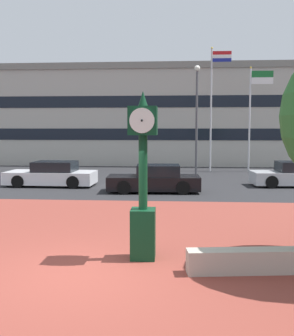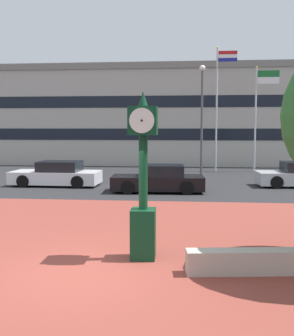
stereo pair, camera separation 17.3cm
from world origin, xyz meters
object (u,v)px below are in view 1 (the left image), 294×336
(car_street_mid, at_px, (155,180))
(civic_building, at_px, (151,117))
(car_street_distant, at_px, (52,175))
(flagpole_secondary, at_px, (252,110))
(car_street_near, at_px, (293,175))
(street_lamp_post, at_px, (197,109))
(flagpole_primary, at_px, (213,102))
(street_clock, at_px, (143,183))

(car_street_mid, bearing_deg, civic_building, 1.56)
(car_street_distant, distance_m, flagpole_secondary, 14.60)
(car_street_near, bearing_deg, street_lamp_post, 49.09)
(flagpole_primary, bearing_deg, car_street_mid, -109.83)
(flagpole_secondary, bearing_deg, flagpole_primary, 180.00)
(civic_building, bearing_deg, flagpole_secondary, -50.21)
(flagpole_secondary, distance_m, street_lamp_post, 5.23)
(street_lamp_post, bearing_deg, car_street_near, -38.01)
(car_street_mid, relative_size, street_lamp_post, 0.65)
(car_street_near, relative_size, car_street_distant, 0.91)
(street_clock, xyz_separation_m, car_street_near, (6.77, 12.33, -1.20))
(car_street_near, bearing_deg, car_street_mid, 105.95)
(car_street_near, bearing_deg, street_clock, 148.33)
(car_street_near, xyz_separation_m, car_street_distant, (-12.51, -0.80, 0.00))
(flagpole_primary, distance_m, flagpole_secondary, 2.78)
(car_street_mid, bearing_deg, flagpole_secondary, -35.59)
(street_lamp_post, bearing_deg, flagpole_secondary, 40.77)
(civic_building, relative_size, street_lamp_post, 4.36)
(car_street_near, relative_size, car_street_mid, 0.95)
(flagpole_secondary, xyz_separation_m, civic_building, (-7.61, 9.14, -0.23))
(car_street_mid, xyz_separation_m, car_street_distant, (-5.46, 1.61, 0.00))
(street_clock, height_order, car_street_near, street_clock)
(car_street_distant, distance_m, street_lamp_post, 9.62)
(flagpole_primary, bearing_deg, flagpole_secondary, -0.00)
(flagpole_primary, distance_m, street_lamp_post, 3.70)
(car_street_distant, bearing_deg, car_street_near, -85.19)
(car_street_distant, bearing_deg, car_street_mid, -105.28)
(flagpole_primary, xyz_separation_m, flagpole_secondary, (2.72, -0.00, -0.56))
(street_clock, distance_m, street_lamp_post, 16.39)
(car_street_distant, height_order, street_lamp_post, street_lamp_post)
(car_street_distant, relative_size, street_lamp_post, 0.68)
(street_clock, distance_m, car_street_near, 14.12)
(flagpole_primary, height_order, flagpole_secondary, flagpole_primary)
(car_street_mid, height_order, car_street_distant, same)
(civic_building, bearing_deg, street_clock, -86.57)
(civic_building, xyz_separation_m, street_lamp_post, (3.65, -12.56, 0.10))
(car_street_near, bearing_deg, civic_building, 24.54)
(street_clock, bearing_deg, civic_building, 92.65)
(street_lamp_post, bearing_deg, street_clock, -96.86)
(street_clock, bearing_deg, car_street_near, 60.47)
(flagpole_secondary, relative_size, street_lamp_post, 1.06)
(flagpole_secondary, xyz_separation_m, street_lamp_post, (-3.96, -3.42, -0.13))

